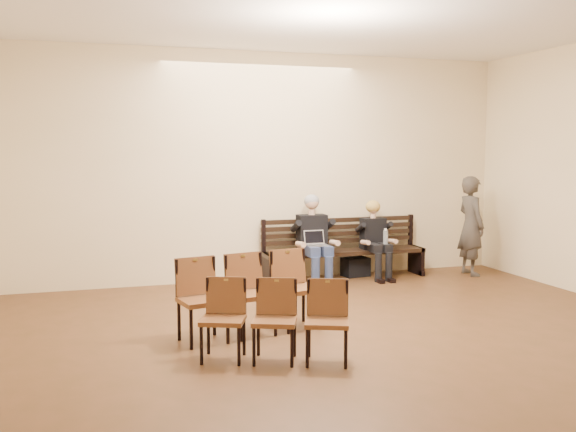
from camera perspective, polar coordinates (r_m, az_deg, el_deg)
name	(u,v)px	position (r m, az deg, el deg)	size (l,w,h in m)	color
ground	(418,395)	(5.61, 11.47, -15.32)	(10.00, 10.00, 0.00)	brown
room_walls	(381,92)	(5.95, 8.27, 10.82)	(8.02, 10.01, 3.51)	beige
bench	(344,264)	(10.14, 5.04, -4.28)	(2.60, 0.90, 0.45)	black
seated_man	(314,240)	(9.76, 2.32, -2.11)	(0.54, 0.75, 1.31)	black
seated_woman	(375,244)	(10.17, 7.78, -2.48)	(0.46, 0.64, 1.08)	black
laptop	(317,247)	(9.60, 2.60, -2.79)	(0.32, 0.25, 0.23)	silver
water_bottle	(385,244)	(10.01, 8.66, -2.44)	(0.07, 0.07, 0.25)	silver
bag	(355,267)	(10.33, 6.01, -4.52)	(0.41, 0.28, 0.30)	black
passerby	(471,218)	(10.69, 15.98, -0.20)	(0.67, 0.44, 1.84)	#3D3832
chair_row_front	(251,295)	(7.05, -3.27, -7.00)	(1.59, 0.48, 0.89)	brown
chair_row_back	(275,321)	(6.19, -1.20, -9.33)	(1.41, 0.43, 0.78)	brown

